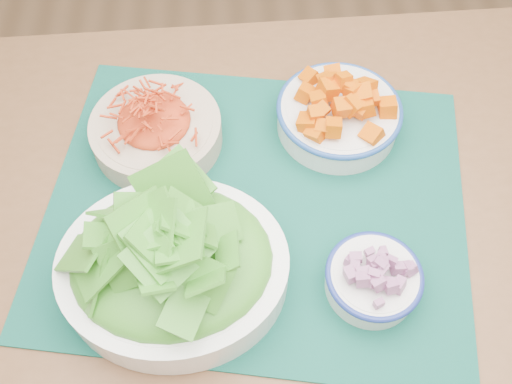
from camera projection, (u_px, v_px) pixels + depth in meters
ground at (322, 321)px, 1.52m from camera, size 4.00×4.00×0.00m
table at (314, 259)px, 0.89m from camera, size 1.37×0.94×0.75m
placemat at (256, 204)px, 0.84m from camera, size 0.68×0.59×0.00m
carrot_bowl at (155, 127)px, 0.87m from camera, size 0.21×0.21×0.08m
squash_bowl at (340, 108)px, 0.88m from camera, size 0.24×0.24×0.10m
lettuce_bowl at (172, 260)px, 0.72m from camera, size 0.30×0.26×0.14m
onion_bowl at (374, 277)px, 0.74m from camera, size 0.16×0.16×0.07m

